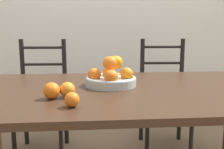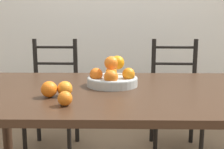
{
  "view_description": "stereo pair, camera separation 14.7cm",
  "coord_description": "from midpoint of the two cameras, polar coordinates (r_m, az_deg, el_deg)",
  "views": [
    {
      "loc": [
        -0.2,
        -1.46,
        1.09
      ],
      "look_at": [
        -0.08,
        -0.02,
        0.84
      ],
      "focal_mm": 42.0,
      "sensor_mm": 36.0,
      "label": 1
    },
    {
      "loc": [
        -0.05,
        -1.47,
        1.09
      ],
      "look_at": [
        -0.08,
        -0.02,
        0.84
      ],
      "focal_mm": 42.0,
      "sensor_mm": 36.0,
      "label": 2
    }
  ],
  "objects": [
    {
      "name": "dining_table",
      "position": [
        1.53,
        0.07,
        -5.86
      ],
      "size": [
        1.97,
        1.06,
        0.75
      ],
      "color": "#382316",
      "rests_on": "ground_plane"
    },
    {
      "name": "orange_loose_1",
      "position": [
        1.17,
        -12.31,
        -5.41
      ],
      "size": [
        0.07,
        0.07,
        0.07
      ],
      "color": "orange",
      "rests_on": "dining_table"
    },
    {
      "name": "chair_left",
      "position": [
        2.42,
        -16.73,
        -5.35
      ],
      "size": [
        0.43,
        0.41,
        1.0
      ],
      "rotation": [
        0.0,
        0.0,
        -0.03
      ],
      "color": "black",
      "rests_on": "ground_plane"
    },
    {
      "name": "fruit_bowl",
      "position": [
        1.56,
        -2.97,
        -0.52
      ],
      "size": [
        0.3,
        0.3,
        0.18
      ],
      "color": "#B2B7B2",
      "rests_on": "dining_table"
    },
    {
      "name": "orange_loose_0",
      "position": [
        1.32,
        -16.15,
        -3.44
      ],
      "size": [
        0.08,
        0.08,
        0.08
      ],
      "color": "orange",
      "rests_on": "dining_table"
    },
    {
      "name": "orange_loose_2",
      "position": [
        1.34,
        -12.82,
        -3.28
      ],
      "size": [
        0.08,
        0.08,
        0.08
      ],
      "color": "orange",
      "rests_on": "dining_table"
    },
    {
      "name": "wall_back",
      "position": [
        3.03,
        -2.54,
        13.88
      ],
      "size": [
        8.0,
        0.06,
        2.6
      ],
      "color": "silver",
      "rests_on": "ground_plane"
    },
    {
      "name": "chair_right",
      "position": [
        2.44,
        9.66,
        -4.92
      ],
      "size": [
        0.44,
        0.42,
        1.0
      ],
      "rotation": [
        0.0,
        0.0,
        -0.05
      ],
      "color": "black",
      "rests_on": "ground_plane"
    }
  ]
}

